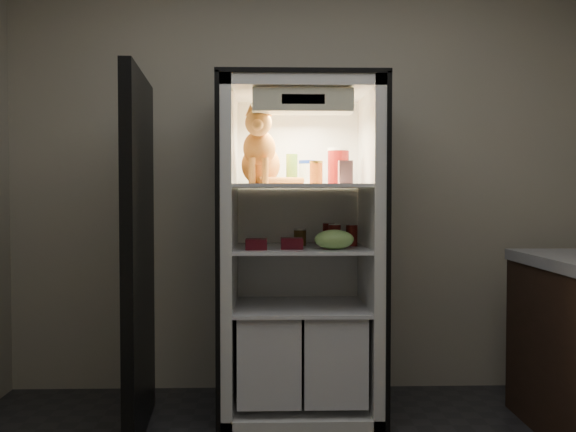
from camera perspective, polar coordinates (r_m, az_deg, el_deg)
name	(u,v)px	position (r m, az deg, el deg)	size (l,w,h in m)	color
room_shell	(318,85)	(2.29, 2.71, 11.58)	(3.60, 3.60, 3.60)	white
refrigerator	(300,272)	(3.67, 1.07, -4.99)	(0.90, 0.72, 1.88)	white
fridge_door	(139,256)	(3.40, -13.13, -3.53)	(0.12, 0.87, 1.85)	black
tabby_cat	(260,155)	(3.57, -2.48, 5.44)	(0.36, 0.41, 0.44)	orange
parmesan_shaker	(292,169)	(3.65, 0.34, 4.17)	(0.07, 0.07, 0.17)	#258A27
mayo_tub	(307,173)	(3.77, 1.74, 3.88)	(0.10, 0.10, 0.14)	white
salsa_jar	(316,173)	(3.56, 2.52, 3.88)	(0.07, 0.07, 0.13)	#9D0E12
pepper_jar	(338,166)	(3.69, 4.49, 4.43)	(0.12, 0.12, 0.21)	maroon
cream_carton	(345,172)	(3.40, 5.12, 3.90)	(0.07, 0.07, 0.12)	white
soda_can_a	(329,234)	(3.73, 3.64, -1.58)	(0.07, 0.07, 0.13)	black
soda_can_b	(352,235)	(3.66, 5.69, -1.71)	(0.07, 0.07, 0.12)	black
soda_can_c	(335,236)	(3.58, 4.17, -1.74)	(0.07, 0.07, 0.13)	black
condiment_jar	(300,237)	(3.67, 1.07, -1.87)	(0.07, 0.07, 0.10)	#523B17
grape_bag	(334,239)	(3.44, 4.13, -2.09)	(0.21, 0.15, 0.11)	#7EAC50
berry_box_left	(256,244)	(3.42, -2.83, -2.52)	(0.11, 0.11, 0.06)	#4F0D13
berry_box_right	(292,243)	(3.46, 0.34, -2.45)	(0.12, 0.12, 0.06)	#4F0D13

